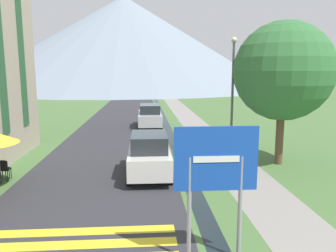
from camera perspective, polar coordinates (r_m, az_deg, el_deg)
ground_plane at (r=23.64m, az=-2.69°, el=-1.16°), size 160.00×160.00×0.00m
road at (r=33.57m, az=-7.42°, el=1.93°), size 6.40×60.00×0.01m
footpath at (r=33.78m, az=2.98°, el=2.04°), size 2.20×60.00×0.01m
drainage_channel at (r=33.56m, az=-1.09°, el=2.00°), size 0.60×60.00×0.00m
mountain_distant at (r=91.95m, az=-7.65°, el=14.18°), size 80.64×80.64×24.19m
road_sign at (r=7.47m, az=8.32°, el=-7.95°), size 1.89×0.11×3.16m
parked_car_near at (r=13.80m, az=-3.30°, el=-4.99°), size 1.80×3.87×1.82m
parked_car_far at (r=25.85m, az=-3.18°, el=1.79°), size 1.89×4.46×1.82m
cafe_chair_far_right at (r=14.90m, az=-26.97°, el=-6.51°), size 0.40×0.40×0.85m
cafe_chair_far_left at (r=14.77m, az=-26.70°, el=-6.62°), size 0.40×0.40×0.85m
streetlamp at (r=16.65m, az=11.18°, el=6.36°), size 0.28×0.28×6.01m
tree_by_path at (r=16.03m, az=19.43°, el=8.96°), size 4.53×4.53×6.63m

